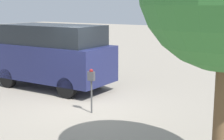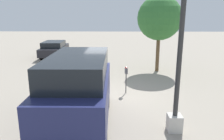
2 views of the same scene
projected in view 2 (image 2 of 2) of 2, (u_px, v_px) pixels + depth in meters
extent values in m
plane|color=gray|center=(117.00, 99.00, 9.71)|extent=(80.00, 80.00, 0.00)
cylinder|color=#4C4C4C|center=(126.00, 83.00, 10.35)|extent=(0.05, 0.05, 0.96)
cube|color=#47474C|center=(126.00, 71.00, 10.20)|extent=(0.21, 0.14, 0.26)
sphere|color=maroon|center=(126.00, 68.00, 10.17)|extent=(0.11, 0.11, 0.11)
cube|color=beige|center=(174.00, 123.00, 7.00)|extent=(0.44, 0.44, 0.55)
cylinder|color=#2D2D2D|center=(182.00, 25.00, 6.24)|extent=(0.15, 0.15, 5.65)
cube|color=navy|center=(79.00, 97.00, 7.25)|extent=(4.69, 2.00, 1.29)
cube|color=black|center=(78.00, 66.00, 7.11)|extent=(3.76, 1.84, 0.72)
cylinder|color=black|center=(103.00, 138.00, 5.99)|extent=(0.72, 0.24, 0.72)
cylinder|color=black|center=(40.00, 138.00, 6.01)|extent=(0.72, 0.24, 0.72)
cylinder|color=black|center=(106.00, 99.00, 8.80)|extent=(0.72, 0.24, 0.72)
cylinder|color=black|center=(64.00, 98.00, 8.82)|extent=(0.72, 0.24, 0.72)
cube|color=black|center=(55.00, 50.00, 19.33)|extent=(4.45, 1.98, 0.64)
cube|color=black|center=(54.00, 44.00, 18.98)|extent=(2.47, 1.76, 0.45)
cube|color=orange|center=(54.00, 48.00, 21.43)|extent=(0.08, 0.12, 0.20)
cylinder|color=black|center=(50.00, 51.00, 20.71)|extent=(0.60, 0.24, 0.59)
cylinder|color=black|center=(67.00, 51.00, 20.74)|extent=(0.60, 0.24, 0.59)
cylinder|color=black|center=(41.00, 56.00, 18.08)|extent=(0.60, 0.24, 0.59)
cylinder|color=black|center=(61.00, 56.00, 18.11)|extent=(0.60, 0.24, 0.59)
cylinder|color=brown|center=(158.00, 53.00, 14.26)|extent=(0.23, 0.23, 2.46)
sphere|color=#337033|center=(159.00, 18.00, 13.72)|extent=(2.80, 2.80, 2.80)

